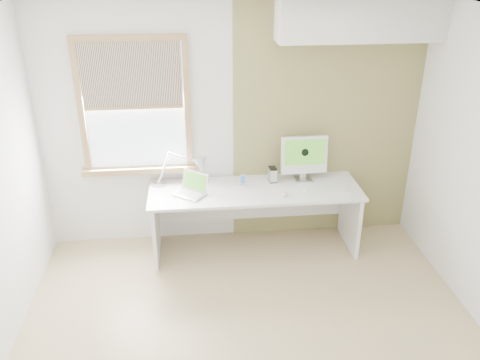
{
  "coord_description": "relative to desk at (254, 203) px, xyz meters",
  "views": [
    {
      "loc": [
        -0.45,
        -3.22,
        3.02
      ],
      "look_at": [
        0.0,
        1.05,
        1.0
      ],
      "focal_mm": 37.29,
      "sensor_mm": 36.0,
      "label": 1
    }
  ],
  "objects": [
    {
      "name": "accent_wall",
      "position": [
        0.81,
        0.3,
        0.77
      ],
      "size": [
        2.0,
        0.02,
        2.6
      ],
      "primitive_type": "cube",
      "color": "olive",
      "rests_on": "room"
    },
    {
      "name": "window",
      "position": [
        -1.19,
        0.27,
        1.01
      ],
      "size": [
        1.2,
        0.14,
        1.42
      ],
      "color": "olive",
      "rests_on": "room"
    },
    {
      "name": "soffit",
      "position": [
        1.01,
        0.13,
        1.87
      ],
      "size": [
        1.6,
        0.4,
        0.42
      ],
      "primitive_type": "cube",
      "color": "white",
      "rests_on": "room"
    },
    {
      "name": "room",
      "position": [
        -0.19,
        -1.44,
        0.77
      ],
      "size": [
        4.04,
        3.54,
        2.64
      ],
      "color": "tan",
      "rests_on": "ground"
    },
    {
      "name": "laptop",
      "position": [
        -0.65,
        -0.09,
        0.25
      ],
      "size": [
        0.39,
        0.38,
        0.21
      ],
      "color": "silver",
      "rests_on": "desk"
    },
    {
      "name": "phone_dock",
      "position": [
        -0.12,
        0.03,
        0.23
      ],
      "size": [
        0.08,
        0.08,
        0.13
      ],
      "color": "silver",
      "rests_on": "desk"
    },
    {
      "name": "external_drive",
      "position": [
        0.21,
        0.12,
        0.27
      ],
      "size": [
        0.08,
        0.12,
        0.16
      ],
      "color": "silver",
      "rests_on": "desk"
    },
    {
      "name": "mouse",
      "position": [
        0.28,
        -0.23,
        0.21
      ],
      "size": [
        0.08,
        0.11,
        0.03
      ],
      "primitive_type": "ellipsoid",
      "rotation": [
        0.0,
        0.0,
        -0.21
      ],
      "color": "white",
      "rests_on": "desk"
    },
    {
      "name": "desk_lamp",
      "position": [
        -0.64,
        0.15,
        0.39
      ],
      "size": [
        0.65,
        0.26,
        0.37
      ],
      "color": "silver",
      "rests_on": "desk"
    },
    {
      "name": "keyboard",
      "position": [
        0.73,
        -0.19,
        0.21
      ],
      "size": [
        0.48,
        0.16,
        0.02
      ],
      "color": "white",
      "rests_on": "desk"
    },
    {
      "name": "desk",
      "position": [
        0.0,
        0.0,
        0.0
      ],
      "size": [
        2.2,
        0.7,
        0.73
      ],
      "color": "white",
      "rests_on": "room"
    },
    {
      "name": "imac",
      "position": [
        0.55,
        0.13,
        0.47
      ],
      "size": [
        0.5,
        0.17,
        0.49
      ],
      "color": "silver",
      "rests_on": "desk"
    }
  ]
}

